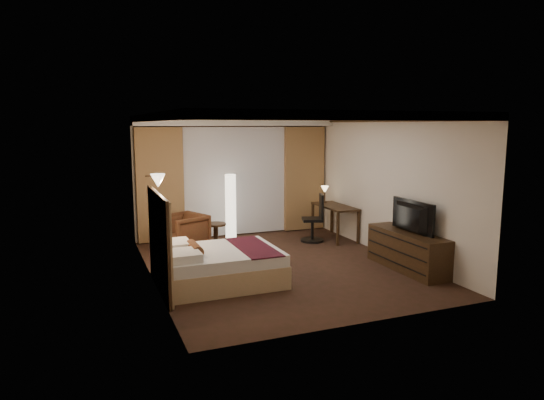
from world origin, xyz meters
name	(u,v)px	position (x,y,z in m)	size (l,w,h in m)	color
floor	(280,266)	(0.00, 0.00, 0.00)	(4.50, 5.50, 0.01)	black
ceiling	(281,115)	(0.00, 0.00, 2.70)	(4.50, 5.50, 0.01)	white
back_wall	(234,177)	(0.00, 2.75, 1.35)	(4.50, 0.02, 2.70)	silver
left_wall	(150,199)	(-2.25, 0.00, 1.35)	(0.02, 5.50, 2.70)	silver
right_wall	(388,186)	(2.25, 0.00, 1.35)	(0.02, 5.50, 2.70)	silver
crown_molding	(281,118)	(0.00, 0.00, 2.64)	(4.50, 5.50, 0.12)	black
soffit	(237,121)	(0.00, 2.50, 2.60)	(4.50, 0.50, 0.20)	white
curtain_sheer	(235,181)	(0.00, 2.67, 1.25)	(2.48, 0.04, 2.45)	silver
curtain_left_drape	(160,185)	(-1.70, 2.61, 1.25)	(1.00, 0.14, 2.45)	#A27C4A
curtain_right_drape	(304,179)	(1.70, 2.61, 1.25)	(1.00, 0.14, 2.45)	#A27C4A
wall_sconce	(158,181)	(-2.09, 0.22, 1.62)	(0.24, 0.24, 0.24)	white
bed	(220,266)	(-1.26, -0.51, 0.27)	(1.86, 1.46, 0.55)	white
headboard	(160,243)	(-2.20, -0.51, 0.75)	(0.12, 1.76, 1.50)	tan
armchair	(183,231)	(-1.42, 1.69, 0.42)	(0.81, 0.76, 0.83)	#542519
side_table	(216,235)	(-0.70, 1.84, 0.24)	(0.44, 0.44, 0.49)	black
floor_lamp	(231,208)	(-0.27, 2.15, 0.74)	(0.31, 0.31, 1.48)	white
desk	(335,222)	(1.95, 1.52, 0.38)	(0.55, 1.28, 0.75)	black
desk_lamp	(325,195)	(1.95, 2.01, 0.92)	(0.18, 0.18, 0.34)	#FFD899
office_chair	(312,218)	(1.37, 1.47, 0.52)	(0.50, 0.50, 1.05)	black
dresser	(407,251)	(2.00, -1.01, 0.34)	(0.50, 1.74, 0.68)	black
television	(408,214)	(1.97, -1.01, 0.99)	(1.10, 0.63, 0.14)	black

